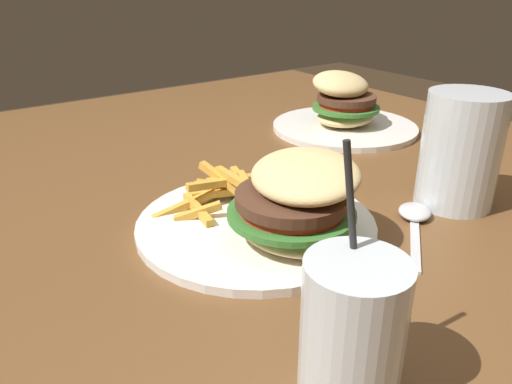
{
  "coord_description": "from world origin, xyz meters",
  "views": [
    {
      "loc": [
        0.36,
        -0.45,
        1.05
      ],
      "look_at": [
        -0.05,
        -0.14,
        0.82
      ],
      "focal_mm": 35.0,
      "sensor_mm": 36.0,
      "label": 1
    }
  ],
  "objects_px": {
    "meal_plate_near": "(277,208)",
    "meal_plate_far": "(344,111)",
    "beer_glass": "(460,152)",
    "juice_glass": "(352,332)",
    "spoon": "(415,215)"
  },
  "relations": [
    {
      "from": "beer_glass",
      "to": "meal_plate_far",
      "type": "height_order",
      "value": "beer_glass"
    },
    {
      "from": "beer_glass",
      "to": "juice_glass",
      "type": "xyz_separation_m",
      "value": [
        0.14,
        -0.33,
        -0.02
      ]
    },
    {
      "from": "beer_glass",
      "to": "meal_plate_far",
      "type": "distance_m",
      "value": 0.34
    },
    {
      "from": "spoon",
      "to": "meal_plate_far",
      "type": "xyz_separation_m",
      "value": [
        -0.31,
        0.2,
        0.03
      ]
    },
    {
      "from": "beer_glass",
      "to": "meal_plate_near",
      "type": "bearing_deg",
      "value": -105.83
    },
    {
      "from": "juice_glass",
      "to": "spoon",
      "type": "xyz_separation_m",
      "value": [
        -0.14,
        0.26,
        -0.04
      ]
    },
    {
      "from": "meal_plate_far",
      "to": "beer_glass",
      "type": "bearing_deg",
      "value": -20.69
    },
    {
      "from": "meal_plate_near",
      "to": "meal_plate_far",
      "type": "bearing_deg",
      "value": 124.8
    },
    {
      "from": "meal_plate_near",
      "to": "beer_glass",
      "type": "height_order",
      "value": "beer_glass"
    },
    {
      "from": "spoon",
      "to": "juice_glass",
      "type": "bearing_deg",
      "value": 169.92
    },
    {
      "from": "meal_plate_near",
      "to": "meal_plate_far",
      "type": "height_order",
      "value": "meal_plate_far"
    },
    {
      "from": "spoon",
      "to": "meal_plate_far",
      "type": "relative_size",
      "value": 0.51
    },
    {
      "from": "beer_glass",
      "to": "meal_plate_far",
      "type": "bearing_deg",
      "value": 159.31
    },
    {
      "from": "meal_plate_near",
      "to": "spoon",
      "type": "distance_m",
      "value": 0.17
    },
    {
      "from": "beer_glass",
      "to": "juice_glass",
      "type": "height_order",
      "value": "juice_glass"
    }
  ]
}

